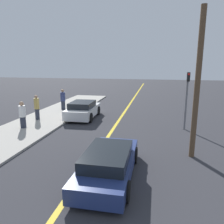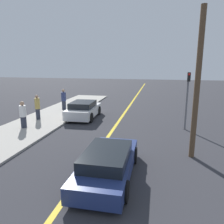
# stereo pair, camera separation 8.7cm
# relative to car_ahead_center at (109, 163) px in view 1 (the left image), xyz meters

# --- Properties ---
(road_center_line) EXTENTS (0.20, 60.00, 0.01)m
(road_center_line) POSITION_rel_car_ahead_center_xyz_m (-1.03, 8.77, -0.57)
(road_center_line) COLOR gold
(road_center_line) RESTS_ON ground_plane
(sidewalk_left) EXTENTS (3.83, 28.62, 0.11)m
(sidewalk_left) POSITION_rel_car_ahead_center_xyz_m (-6.50, 5.08, -0.52)
(sidewalk_left) COLOR #ADA89E
(sidewalk_left) RESTS_ON ground_plane
(car_ahead_center) EXTENTS (1.89, 4.46, 1.15)m
(car_ahead_center) POSITION_rel_car_ahead_center_xyz_m (0.00, 0.00, 0.00)
(car_ahead_center) COLOR navy
(car_ahead_center) RESTS_ON ground_plane
(car_far_distant) EXTENTS (2.09, 4.03, 1.31)m
(car_far_distant) POSITION_rel_car_ahead_center_xyz_m (-3.88, 8.45, 0.07)
(car_far_distant) COLOR silver
(car_far_distant) RESTS_ON ground_plane
(pedestrian_near_curb) EXTENTS (0.42, 0.42, 1.71)m
(pedestrian_near_curb) POSITION_rel_car_ahead_center_xyz_m (-6.68, 4.83, 0.38)
(pedestrian_near_curb) COLOR #282D3D
(pedestrian_near_curb) RESTS_ON sidewalk_left
(pedestrian_mid_group) EXTENTS (0.36, 0.36, 1.81)m
(pedestrian_mid_group) POSITION_rel_car_ahead_center_xyz_m (-6.90, 6.95, 0.45)
(pedestrian_mid_group) COLOR #282D3D
(pedestrian_mid_group) RESTS_ON sidewalk_left
(pedestrian_far_standing) EXTENTS (0.42, 0.42, 1.83)m
(pedestrian_far_standing) POSITION_rel_car_ahead_center_xyz_m (-6.48, 10.60, 0.44)
(pedestrian_far_standing) COLOR #282D3D
(pedestrian_far_standing) RESTS_ON sidewalk_left
(traffic_light) EXTENTS (0.18, 0.40, 3.64)m
(traffic_light) POSITION_rel_car_ahead_center_xyz_m (3.49, 6.84, 1.69)
(traffic_light) COLOR slate
(traffic_light) RESTS_ON ground_plane
(utility_pole) EXTENTS (0.24, 0.24, 6.46)m
(utility_pole) POSITION_rel_car_ahead_center_xyz_m (3.32, 2.60, 2.66)
(utility_pole) COLOR brown
(utility_pole) RESTS_ON ground_plane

